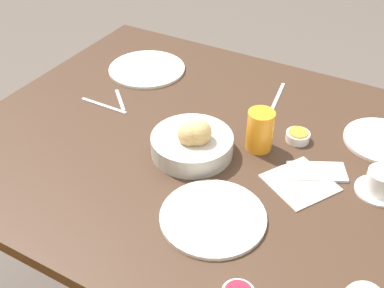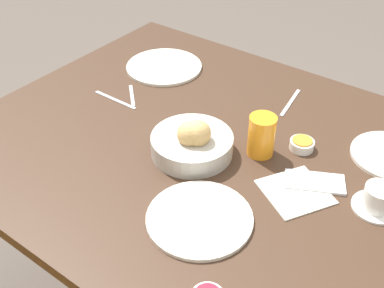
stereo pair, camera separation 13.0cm
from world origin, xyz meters
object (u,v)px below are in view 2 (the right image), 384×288
(napkin, at_px, (295,192))
(cell_phone, at_px, (315,182))
(juice_glass, at_px, (262,136))
(fork_silver, at_px, (290,102))
(plate_far_center, at_px, (200,218))
(bread_basket, at_px, (192,143))
(coffee_cup, at_px, (378,199))
(spoon_coffee, at_px, (132,96))
(knife_silver, at_px, (115,100))
(plate_near_right, at_px, (164,67))
(jam_bowl_honey, at_px, (302,144))

(napkin, bearing_deg, cell_phone, -111.83)
(juice_glass, distance_m, fork_silver, 0.29)
(plate_far_center, bearing_deg, bread_basket, -49.60)
(fork_silver, bearing_deg, napkin, 119.03)
(juice_glass, xyz_separation_m, fork_silver, (0.05, -0.28, -0.06))
(bread_basket, height_order, coffee_cup, bread_basket)
(juice_glass, xyz_separation_m, spoon_coffee, (0.48, -0.01, -0.06))
(fork_silver, bearing_deg, bread_basket, 76.10)
(spoon_coffee, bearing_deg, coffee_cup, 178.05)
(juice_glass, relative_size, fork_silver, 0.68)
(coffee_cup, xyz_separation_m, knife_silver, (0.84, 0.02, -0.03))
(bread_basket, relative_size, plate_near_right, 0.84)
(cell_phone, bearing_deg, spoon_coffee, -2.97)
(plate_far_center, height_order, spoon_coffee, plate_far_center)
(plate_far_center, height_order, cell_phone, plate_far_center)
(fork_silver, bearing_deg, jam_bowl_honey, 124.70)
(bread_basket, xyz_separation_m, plate_near_right, (0.37, -0.33, -0.03))
(bread_basket, xyz_separation_m, fork_silver, (-0.10, -0.39, -0.04))
(plate_far_center, bearing_deg, jam_bowl_honey, -100.07)
(bread_basket, distance_m, coffee_cup, 0.49)
(cell_phone, bearing_deg, coffee_cup, -177.64)
(juice_glass, xyz_separation_m, coffee_cup, (-0.33, 0.02, -0.03))
(plate_far_center, distance_m, coffee_cup, 0.43)
(fork_silver, distance_m, spoon_coffee, 0.51)
(juice_glass, bearing_deg, bread_basket, 37.70)
(spoon_coffee, bearing_deg, cell_phone, 177.03)
(coffee_cup, distance_m, cell_phone, 0.16)
(bread_basket, relative_size, knife_silver, 1.31)
(knife_silver, bearing_deg, cell_phone, -178.57)
(bread_basket, xyz_separation_m, jam_bowl_honey, (-0.23, -0.20, -0.02))
(bread_basket, distance_m, napkin, 0.30)
(plate_far_center, distance_m, napkin, 0.26)
(jam_bowl_honey, distance_m, spoon_coffee, 0.57)
(bread_basket, relative_size, plate_far_center, 0.89)
(jam_bowl_honey, relative_size, napkin, 0.33)
(napkin, bearing_deg, jam_bowl_honey, -68.24)
(jam_bowl_honey, bearing_deg, juice_glass, 45.39)
(bread_basket, height_order, fork_silver, bread_basket)
(coffee_cup, relative_size, jam_bowl_honey, 1.72)
(juice_glass, distance_m, coffee_cup, 0.33)
(plate_near_right, relative_size, knife_silver, 1.56)
(plate_near_right, distance_m, knife_silver, 0.26)
(knife_silver, height_order, spoon_coffee, same)
(jam_bowl_honey, bearing_deg, spoon_coffee, 7.67)
(plate_near_right, distance_m, fork_silver, 0.47)
(plate_far_center, bearing_deg, spoon_coffee, -32.18)
(napkin, height_order, cell_phone, cell_phone)
(plate_near_right, bearing_deg, coffee_cup, 164.53)
(plate_near_right, height_order, spoon_coffee, plate_near_right)
(plate_far_center, relative_size, fork_silver, 1.47)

